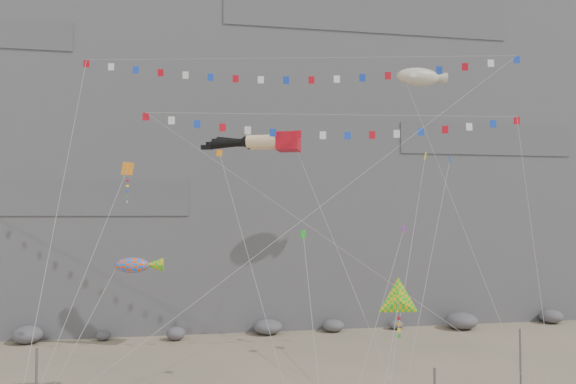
# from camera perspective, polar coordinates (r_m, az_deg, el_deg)

# --- Properties ---
(cliff) EXTENTS (80.00, 28.00, 50.00)m
(cliff) POSITION_cam_1_polar(r_m,az_deg,el_deg) (66.66, -3.93, 10.16)
(cliff) COLOR slate
(cliff) RESTS_ON ground
(talus_boulders) EXTENTS (60.00, 3.00, 1.20)m
(talus_boulders) POSITION_cam_1_polar(r_m,az_deg,el_deg) (51.19, -2.07, -13.58)
(talus_boulders) COLOR slate
(talus_boulders) RESTS_ON ground
(anchor_pole_right) EXTENTS (0.12, 0.12, 3.81)m
(anchor_pole_right) POSITION_cam_1_polar(r_m,az_deg,el_deg) (37.36, 22.54, -15.60)
(anchor_pole_right) COLOR slate
(anchor_pole_right) RESTS_ON ground
(legs_kite) EXTENTS (9.62, 17.94, 22.07)m
(legs_kite) POSITION_cam_1_polar(r_m,az_deg,el_deg) (41.34, -2.68, 5.03)
(legs_kite) COLOR red
(legs_kite) RESTS_ON ground
(flag_banner_upper) EXTENTS (31.88, 15.98, 30.13)m
(flag_banner_upper) POSITION_cam_1_polar(r_m,az_deg,el_deg) (43.07, 1.07, 13.43)
(flag_banner_upper) COLOR red
(flag_banner_upper) RESTS_ON ground
(flag_banner_lower) EXTENTS (26.29, 10.27, 22.33)m
(flag_banner_lower) POSITION_cam_1_polar(r_m,az_deg,el_deg) (40.18, 4.85, 7.79)
(flag_banner_lower) COLOR red
(flag_banner_lower) RESTS_ON ground
(harlequin_kite) EXTENTS (5.13, 7.70, 15.63)m
(harlequin_kite) POSITION_cam_1_polar(r_m,az_deg,el_deg) (36.79, -16.03, 2.19)
(harlequin_kite) COLOR red
(harlequin_kite) RESTS_ON ground
(fish_windsock) EXTENTS (6.08, 4.34, 9.60)m
(fish_windsock) POSITION_cam_1_polar(r_m,az_deg,el_deg) (33.39, -15.57, -7.21)
(fish_windsock) COLOR #E3460B
(fish_windsock) RESTS_ON ground
(delta_kite) EXTENTS (4.52, 5.29, 8.37)m
(delta_kite) POSITION_cam_1_polar(r_m,az_deg,el_deg) (31.11, 11.20, -10.81)
(delta_kite) COLOR #EBB40B
(delta_kite) RESTS_ON ground
(blimp_windsock) EXTENTS (4.50, 12.73, 24.78)m
(blimp_windsock) POSITION_cam_1_polar(r_m,az_deg,el_deg) (47.47, 13.08, 11.27)
(blimp_windsock) COLOR beige
(blimp_windsock) RESTS_ON ground
(small_kite_a) EXTENTS (3.63, 13.46, 19.93)m
(small_kite_a) POSITION_cam_1_polar(r_m,az_deg,el_deg) (39.42, -6.83, 3.37)
(small_kite_a) COLOR orange
(small_kite_a) RESTS_ON ground
(small_kite_b) EXTENTS (8.14, 11.36, 16.08)m
(small_kite_b) POSITION_cam_1_polar(r_m,az_deg,el_deg) (41.78, 11.65, -3.91)
(small_kite_b) COLOR purple
(small_kite_b) RESTS_ON ground
(small_kite_c) EXTENTS (1.44, 9.16, 12.69)m
(small_kite_c) POSITION_cam_1_polar(r_m,az_deg,el_deg) (34.09, 1.58, -4.55)
(small_kite_c) COLOR green
(small_kite_c) RESTS_ON ground
(small_kite_d) EXTENTS (9.29, 14.59, 22.12)m
(small_kite_d) POSITION_cam_1_polar(r_m,az_deg,el_deg) (42.80, 13.73, 3.27)
(small_kite_d) COLOR #FFF115
(small_kite_d) RESTS_ON ground
(small_kite_e) EXTENTS (7.48, 8.34, 17.62)m
(small_kite_e) POSITION_cam_1_polar(r_m,az_deg,el_deg) (39.52, 16.09, 2.95)
(small_kite_e) COLOR blue
(small_kite_e) RESTS_ON ground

